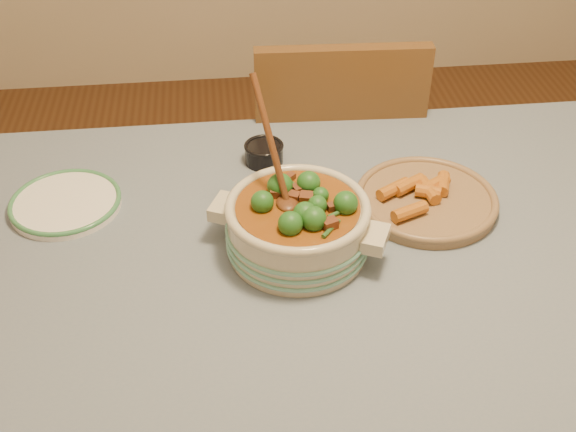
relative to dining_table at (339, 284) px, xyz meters
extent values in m
cube|color=brown|center=(0.00, 0.00, 0.06)|extent=(1.60, 1.00, 0.05)
cube|color=slate|center=(0.00, 0.00, 0.09)|extent=(1.68, 1.08, 0.01)
cylinder|color=brown|center=(-0.73, 0.43, -0.31)|extent=(0.07, 0.07, 0.70)
cylinder|color=brown|center=(0.73, 0.43, -0.31)|extent=(0.07, 0.07, 0.70)
cylinder|color=beige|center=(-0.09, 0.01, 0.15)|extent=(0.37, 0.37, 0.11)
torus|color=beige|center=(-0.09, 0.01, 0.20)|extent=(0.28, 0.28, 0.02)
cube|color=beige|center=(0.05, -0.05, 0.16)|extent=(0.07, 0.09, 0.03)
cube|color=beige|center=(-0.23, 0.08, 0.16)|extent=(0.07, 0.09, 0.03)
cylinder|color=brown|center=(-0.09, 0.01, 0.19)|extent=(0.24, 0.24, 0.02)
cylinder|color=white|center=(-0.57, 0.21, 0.10)|extent=(0.25, 0.25, 0.02)
torus|color=#3C8553|center=(-0.57, 0.21, 0.11)|extent=(0.24, 0.24, 0.01)
cylinder|color=black|center=(-0.13, 0.34, 0.11)|extent=(0.10, 0.10, 0.04)
torus|color=black|center=(-0.13, 0.34, 0.14)|extent=(0.09, 0.09, 0.01)
cylinder|color=black|center=(-0.13, 0.34, 0.13)|extent=(0.08, 0.08, 0.01)
cylinder|color=#8B6B4D|center=(0.21, 0.13, 0.10)|extent=(0.36, 0.36, 0.02)
torus|color=#8B6B4D|center=(0.21, 0.13, 0.11)|extent=(0.31, 0.31, 0.02)
cube|color=brown|center=(0.10, 0.73, -0.19)|extent=(0.46, 0.46, 0.04)
cube|color=brown|center=(0.09, 0.53, 0.05)|extent=(0.44, 0.06, 0.47)
cylinder|color=brown|center=(0.30, 0.91, -0.43)|extent=(0.04, 0.04, 0.47)
cylinder|color=brown|center=(-0.08, 0.93, -0.43)|extent=(0.04, 0.04, 0.47)
cylinder|color=brown|center=(0.28, 0.53, -0.43)|extent=(0.04, 0.04, 0.47)
cylinder|color=brown|center=(-0.10, 0.55, -0.43)|extent=(0.04, 0.04, 0.47)
camera|label=1|loc=(-0.23, -1.08, 1.05)|focal=45.00mm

